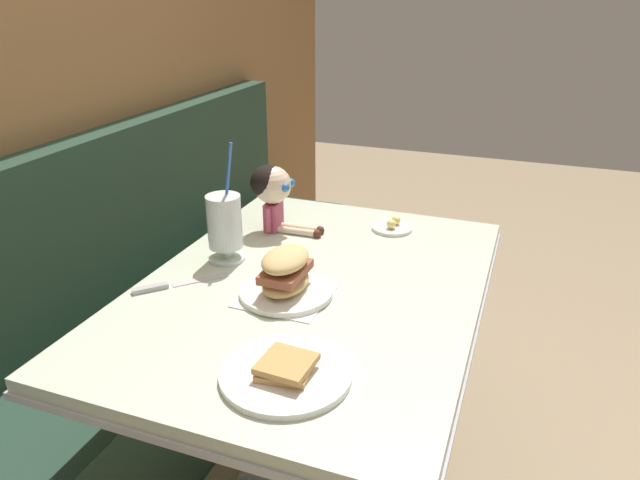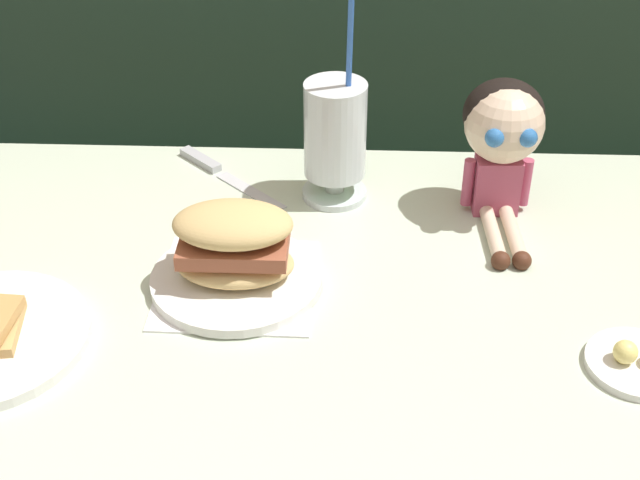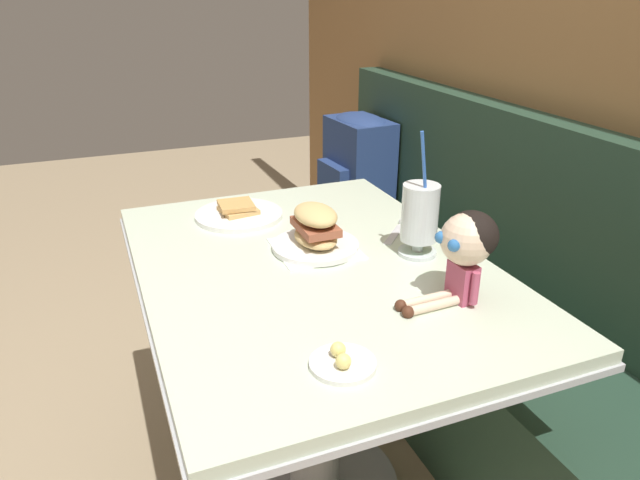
{
  "view_description": "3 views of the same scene",
  "coord_description": "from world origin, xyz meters",
  "px_view_note": "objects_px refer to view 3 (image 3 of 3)",
  "views": [
    {
      "loc": [
        -1.18,
        -0.28,
        1.42
      ],
      "look_at": [
        0.01,
        0.16,
        0.86
      ],
      "focal_mm": 32.8,
      "sensor_mm": 36.0,
      "label": 1
    },
    {
      "loc": [
        0.07,
        -0.69,
        1.44
      ],
      "look_at": [
        0.03,
        0.21,
        0.82
      ],
      "focal_mm": 49.75,
      "sensor_mm": 36.0,
      "label": 2
    },
    {
      "loc": [
        1.18,
        -0.28,
        1.36
      ],
      "look_at": [
        0.11,
        0.15,
        0.85
      ],
      "focal_mm": 33.06,
      "sensor_mm": 36.0,
      "label": 3
    }
  ],
  "objects_px": {
    "milkshake_glass": "(420,216)",
    "sandwich_plate": "(316,232)",
    "backpack": "(358,159)",
    "toast_plate": "(239,213)",
    "seated_doll": "(466,244)",
    "butter_saucer": "(342,362)",
    "butter_knife": "(403,222)"
  },
  "relations": [
    {
      "from": "toast_plate",
      "to": "sandwich_plate",
      "type": "relative_size",
      "value": 1.14
    },
    {
      "from": "butter_saucer",
      "to": "seated_doll",
      "type": "distance_m",
      "value": 0.37
    },
    {
      "from": "butter_knife",
      "to": "toast_plate",
      "type": "bearing_deg",
      "value": -117.67
    },
    {
      "from": "milkshake_glass",
      "to": "seated_doll",
      "type": "bearing_deg",
      "value": -7.46
    },
    {
      "from": "backpack",
      "to": "seated_doll",
      "type": "bearing_deg",
      "value": -16.02
    },
    {
      "from": "sandwich_plate",
      "to": "seated_doll",
      "type": "height_order",
      "value": "seated_doll"
    },
    {
      "from": "butter_knife",
      "to": "backpack",
      "type": "distance_m",
      "value": 0.93
    },
    {
      "from": "sandwich_plate",
      "to": "butter_knife",
      "type": "xyz_separation_m",
      "value": [
        -0.07,
        0.29,
        -0.04
      ]
    },
    {
      "from": "sandwich_plate",
      "to": "backpack",
      "type": "height_order",
      "value": "sandwich_plate"
    },
    {
      "from": "sandwich_plate",
      "to": "backpack",
      "type": "bearing_deg",
      "value": 149.19
    },
    {
      "from": "seated_doll",
      "to": "butter_knife",
      "type": "bearing_deg",
      "value": 167.1
    },
    {
      "from": "butter_saucer",
      "to": "backpack",
      "type": "relative_size",
      "value": 0.3
    },
    {
      "from": "milkshake_glass",
      "to": "sandwich_plate",
      "type": "relative_size",
      "value": 1.43
    },
    {
      "from": "milkshake_glass",
      "to": "backpack",
      "type": "relative_size",
      "value": 0.78
    },
    {
      "from": "backpack",
      "to": "butter_knife",
      "type": "bearing_deg",
      "value": -17.48
    },
    {
      "from": "butter_knife",
      "to": "seated_doll",
      "type": "bearing_deg",
      "value": -12.9
    },
    {
      "from": "milkshake_glass",
      "to": "butter_saucer",
      "type": "bearing_deg",
      "value": -45.36
    },
    {
      "from": "milkshake_glass",
      "to": "seated_doll",
      "type": "distance_m",
      "value": 0.24
    },
    {
      "from": "backpack",
      "to": "toast_plate",
      "type": "bearing_deg",
      "value": -46.12
    },
    {
      "from": "butter_saucer",
      "to": "butter_knife",
      "type": "xyz_separation_m",
      "value": [
        -0.55,
        0.43,
        -0.0
      ]
    },
    {
      "from": "backpack",
      "to": "butter_saucer",
      "type": "bearing_deg",
      "value": -26.26
    },
    {
      "from": "butter_knife",
      "to": "seated_doll",
      "type": "distance_m",
      "value": 0.45
    },
    {
      "from": "milkshake_glass",
      "to": "backpack",
      "type": "height_order",
      "value": "milkshake_glass"
    },
    {
      "from": "toast_plate",
      "to": "milkshake_glass",
      "type": "relative_size",
      "value": 0.79
    },
    {
      "from": "sandwich_plate",
      "to": "butter_saucer",
      "type": "height_order",
      "value": "sandwich_plate"
    },
    {
      "from": "butter_saucer",
      "to": "backpack",
      "type": "bearing_deg",
      "value": 153.74
    },
    {
      "from": "milkshake_glass",
      "to": "butter_saucer",
      "type": "height_order",
      "value": "milkshake_glass"
    },
    {
      "from": "seated_doll",
      "to": "backpack",
      "type": "distance_m",
      "value": 1.37
    },
    {
      "from": "toast_plate",
      "to": "seated_doll",
      "type": "height_order",
      "value": "seated_doll"
    },
    {
      "from": "seated_doll",
      "to": "toast_plate",
      "type": "bearing_deg",
      "value": -153.59
    },
    {
      "from": "butter_saucer",
      "to": "sandwich_plate",
      "type": "bearing_deg",
      "value": 163.94
    },
    {
      "from": "sandwich_plate",
      "to": "butter_knife",
      "type": "relative_size",
      "value": 1.21
    }
  ]
}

